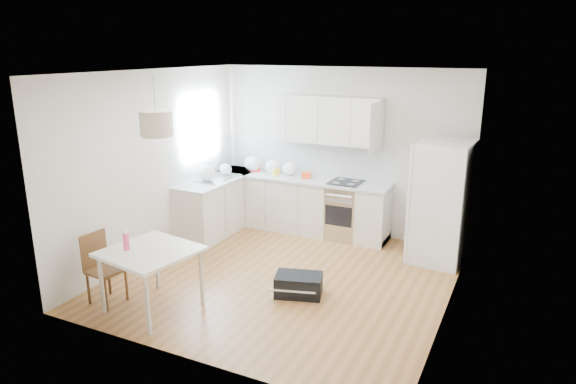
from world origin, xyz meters
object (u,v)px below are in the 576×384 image
Objects in this scene: refrigerator at (443,202)px; dining_table at (150,257)px; dining_chair at (106,269)px; gym_bag at (299,285)px.

dining_table is (-2.75, -3.00, -0.20)m from refrigerator.
refrigerator is 4.07m from dining_table.
refrigerator is at bearing 57.36° from dining_table.
dining_chair is at bearing -161.21° from dining_table.
dining_chair is 2.34m from gym_bag.
dining_table is 1.28× the size of dining_chair.
dining_chair is at bearing -166.26° from gym_bag.
gym_bag is at bearing 35.92° from dining_chair.
refrigerator reaches higher than dining_chair.
dining_chair reaches higher than gym_bag.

